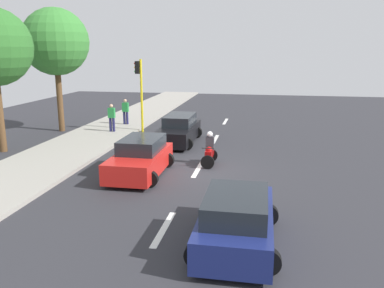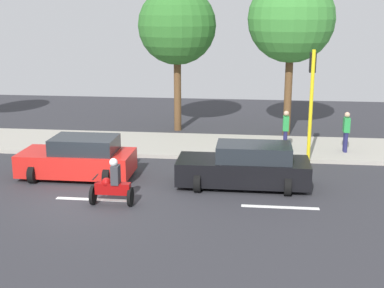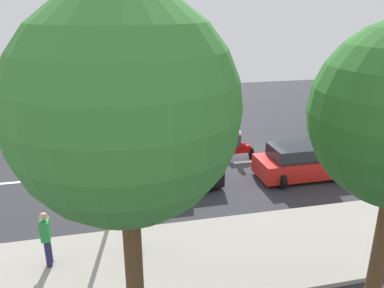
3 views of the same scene
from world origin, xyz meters
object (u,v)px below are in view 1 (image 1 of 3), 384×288
(car_red, at_px, (140,158))
(car_black, at_px, (179,130))
(car_dark_blue, at_px, (236,220))
(motorcycle, at_px, (210,151))
(traffic_light_corner, at_px, (140,85))
(pedestrian_near_signal, at_px, (126,111))
(pedestrian_by_tree, at_px, (112,117))
(street_tree_north, at_px, (55,42))

(car_red, bearing_deg, car_black, -93.06)
(car_black, bearing_deg, car_dark_blue, 109.30)
(car_black, distance_m, motorcycle, 4.68)
(traffic_light_corner, bearing_deg, car_red, 107.33)
(pedestrian_near_signal, bearing_deg, car_dark_blue, 118.81)
(pedestrian_near_signal, distance_m, pedestrian_by_tree, 2.49)
(car_black, relative_size, motorcycle, 2.95)
(pedestrian_near_signal, distance_m, traffic_light_corner, 2.98)
(pedestrian_near_signal, bearing_deg, street_tree_north, 32.60)
(car_dark_blue, distance_m, street_tree_north, 18.61)
(motorcycle, distance_m, street_tree_north, 12.86)
(car_black, xyz_separation_m, car_dark_blue, (-4.02, 11.48, -0.00))
(traffic_light_corner, bearing_deg, car_dark_blue, 116.67)
(street_tree_north, bearing_deg, car_red, 134.34)
(car_red, height_order, pedestrian_by_tree, pedestrian_by_tree)
(car_red, distance_m, street_tree_north, 12.02)
(motorcycle, bearing_deg, car_red, 36.72)
(car_black, bearing_deg, traffic_light_corner, -39.20)
(pedestrian_near_signal, bearing_deg, traffic_light_corner, 133.40)
(pedestrian_by_tree, height_order, traffic_light_corner, traffic_light_corner)
(car_dark_blue, distance_m, traffic_light_corner, 15.70)
(car_black, distance_m, pedestrian_by_tree, 4.83)
(pedestrian_by_tree, bearing_deg, pedestrian_near_signal, -89.99)
(motorcycle, relative_size, pedestrian_by_tree, 0.91)
(car_dark_blue, bearing_deg, car_red, -51.46)
(car_black, distance_m, car_red, 6.04)
(car_red, bearing_deg, car_dark_blue, 128.54)
(motorcycle, relative_size, traffic_light_corner, 0.34)
(car_red, distance_m, pedestrian_near_signal, 10.97)
(pedestrian_near_signal, height_order, street_tree_north, street_tree_north)
(pedestrian_near_signal, relative_size, pedestrian_by_tree, 1.00)
(motorcycle, bearing_deg, street_tree_north, -29.96)
(car_red, relative_size, traffic_light_corner, 0.91)
(car_dark_blue, relative_size, car_red, 1.01)
(traffic_light_corner, bearing_deg, car_black, 140.80)
(pedestrian_near_signal, xyz_separation_m, traffic_light_corner, (-1.59, 1.68, 1.87))
(pedestrian_near_signal, bearing_deg, motorcycle, 129.86)
(car_dark_blue, xyz_separation_m, motorcycle, (1.74, -7.40, -0.07))
(street_tree_north, bearing_deg, pedestrian_near_signal, -147.40)
(pedestrian_by_tree, relative_size, street_tree_north, 0.22)
(car_black, xyz_separation_m, pedestrian_by_tree, (4.54, -1.60, 0.35))
(car_red, distance_m, pedestrian_by_tree, 8.73)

